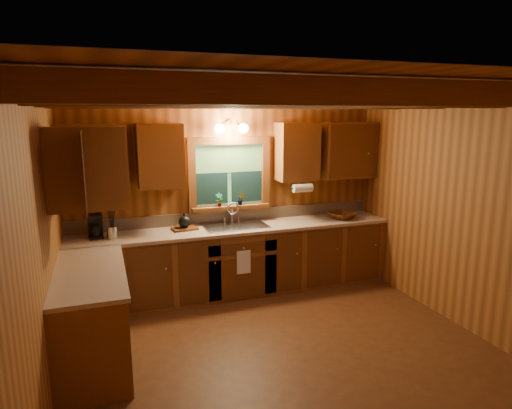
{
  "coord_description": "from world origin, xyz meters",
  "views": [
    {
      "loc": [
        -1.62,
        -3.79,
        2.35
      ],
      "look_at": [
        0.0,
        0.8,
        1.35
      ],
      "focal_mm": 31.16,
      "sensor_mm": 36.0,
      "label": 1
    }
  ],
  "objects_px": {
    "coffee_maker": "(95,226)",
    "wicker_basket": "(342,216)",
    "sink": "(236,230)",
    "cutting_board": "(185,229)"
  },
  "relations": [
    {
      "from": "cutting_board",
      "to": "wicker_basket",
      "type": "distance_m",
      "value": 2.2
    },
    {
      "from": "cutting_board",
      "to": "sink",
      "type": "bearing_deg",
      "value": -14.35
    },
    {
      "from": "sink",
      "to": "cutting_board",
      "type": "height_order",
      "value": "sink"
    },
    {
      "from": "coffee_maker",
      "to": "wicker_basket",
      "type": "bearing_deg",
      "value": -9.22
    },
    {
      "from": "coffee_maker",
      "to": "wicker_basket",
      "type": "distance_m",
      "value": 3.26
    },
    {
      "from": "sink",
      "to": "cutting_board",
      "type": "relative_size",
      "value": 2.7
    },
    {
      "from": "sink",
      "to": "coffee_maker",
      "type": "xyz_separation_m",
      "value": [
        -1.72,
        0.06,
        0.18
      ]
    },
    {
      "from": "wicker_basket",
      "to": "coffee_maker",
      "type": "bearing_deg",
      "value": 177.56
    },
    {
      "from": "coffee_maker",
      "to": "wicker_basket",
      "type": "height_order",
      "value": "coffee_maker"
    },
    {
      "from": "wicker_basket",
      "to": "cutting_board",
      "type": "bearing_deg",
      "value": 176.09
    }
  ]
}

